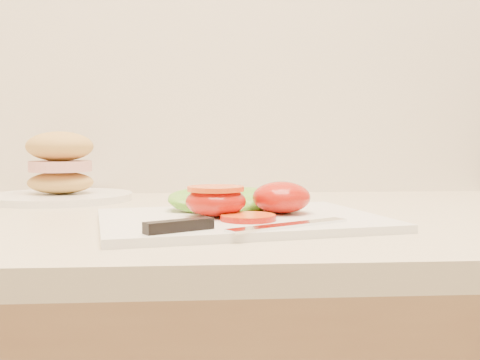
{
  "coord_description": "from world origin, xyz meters",
  "views": [
    {
      "loc": [
        -0.43,
        0.91,
        1.03
      ],
      "look_at": [
        -0.38,
        1.59,
        0.99
      ],
      "focal_mm": 40.0,
      "sensor_mm": 36.0,
      "label": 1
    }
  ],
  "objects": [
    {
      "name": "cutting_board",
      "position": [
        -0.38,
        1.58,
        0.94
      ],
      "size": [
        0.39,
        0.31,
        0.01
      ],
      "primitive_type": "cube",
      "rotation": [
        0.0,
        0.0,
        0.2
      ],
      "color": "white",
      "rests_on": "counter"
    },
    {
      "name": "sandwich_plate",
      "position": [
        -0.68,
        1.88,
        0.97
      ],
      "size": [
        0.25,
        0.25,
        0.12
      ],
      "rotation": [
        0.0,
        0.0,
        -0.34
      ],
      "color": "white",
      "rests_on": "counter"
    },
    {
      "name": "knife",
      "position": [
        -0.41,
        1.47,
        0.94
      ],
      "size": [
        0.23,
        0.1,
        0.01
      ],
      "rotation": [
        0.0,
        0.0,
        0.53
      ],
      "color": "silver",
      "rests_on": "cutting_board"
    },
    {
      "name": "tomato_slice_0",
      "position": [
        -0.37,
        1.54,
        0.94
      ],
      "size": [
        0.07,
        0.07,
        0.01
      ],
      "primitive_type": "cylinder",
      "color": "orange",
      "rests_on": "cutting_board"
    },
    {
      "name": "lettuce_leaf_0",
      "position": [
        -0.41,
        1.64,
        0.95
      ],
      "size": [
        0.16,
        0.13,
        0.03
      ],
      "primitive_type": "ellipsoid",
      "rotation": [
        0.0,
        0.0,
        0.34
      ],
      "color": "#73C233",
      "rests_on": "cutting_board"
    },
    {
      "name": "tomato_half_dome",
      "position": [
        -0.33,
        1.6,
        0.96
      ],
      "size": [
        0.08,
        0.08,
        0.04
      ],
      "primitive_type": "ellipsoid",
      "color": "red",
      "rests_on": "cutting_board"
    },
    {
      "name": "tomato_half_cut",
      "position": [
        -0.41,
        1.57,
        0.96
      ],
      "size": [
        0.08,
        0.08,
        0.04
      ],
      "color": "red",
      "rests_on": "cutting_board"
    },
    {
      "name": "lettuce_leaf_1",
      "position": [
        -0.37,
        1.66,
        0.95
      ],
      "size": [
        0.14,
        0.12,
        0.03
      ],
      "primitive_type": "ellipsoid",
      "rotation": [
        0.0,
        0.0,
        0.44
      ],
      "color": "#73C233",
      "rests_on": "cutting_board"
    }
  ]
}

